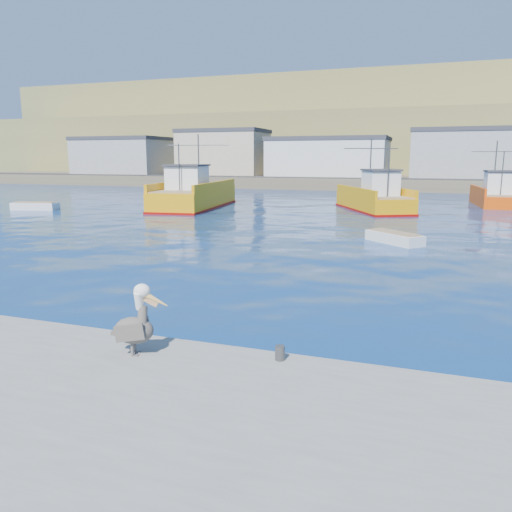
{
  "coord_description": "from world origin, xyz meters",
  "views": [
    {
      "loc": [
        5.68,
        -12.53,
        4.53
      ],
      "look_at": [
        0.13,
        3.31,
        1.21
      ],
      "focal_mm": 35.0,
      "sensor_mm": 36.0,
      "label": 1
    }
  ],
  "objects": [
    {
      "name": "skiff_left",
      "position": [
        -27.26,
        22.53,
        0.28
      ],
      "size": [
        4.16,
        2.19,
        0.86
      ],
      "color": "silver",
      "rests_on": "ground"
    },
    {
      "name": "trawler_yellow_b",
      "position": [
        1.03,
        31.82,
        0.99
      ],
      "size": [
        7.92,
        10.87,
        6.4
      ],
      "color": "orange",
      "rests_on": "ground"
    },
    {
      "name": "trawler_yellow_a",
      "position": [
        -14.99,
        29.12,
        1.14
      ],
      "size": [
        6.16,
        13.63,
        6.76
      ],
      "color": "orange",
      "rests_on": "ground"
    },
    {
      "name": "boat_orange",
      "position": [
        11.41,
        39.96,
        1.04
      ],
      "size": [
        4.47,
        8.76,
        6.11
      ],
      "color": "#E34507",
      "rests_on": "ground"
    },
    {
      "name": "ground",
      "position": [
        0.0,
        0.0,
        0.0
      ],
      "size": [
        260.0,
        260.0,
        0.0
      ],
      "primitive_type": "plane",
      "color": "navy",
      "rests_on": "ground"
    },
    {
      "name": "far_shore",
      "position": [
        0.0,
        109.2,
        8.98
      ],
      "size": [
        200.0,
        81.0,
        24.0
      ],
      "color": "brown",
      "rests_on": "ground"
    },
    {
      "name": "skiff_mid",
      "position": [
        3.94,
        15.01,
        0.24
      ],
      "size": [
        3.3,
        3.2,
        0.74
      ],
      "color": "silver",
      "rests_on": "ground"
    },
    {
      "name": "pelican",
      "position": [
        0.09,
        -4.09,
        1.15
      ],
      "size": [
        1.21,
        0.71,
        1.52
      ],
      "color": "#595451",
      "rests_on": "dock"
    },
    {
      "name": "dock_bollards",
      "position": [
        0.6,
        -3.4,
        0.65
      ],
      "size": [
        36.2,
        0.2,
        0.3
      ],
      "color": "#4C4C4C",
      "rests_on": "dock"
    }
  ]
}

